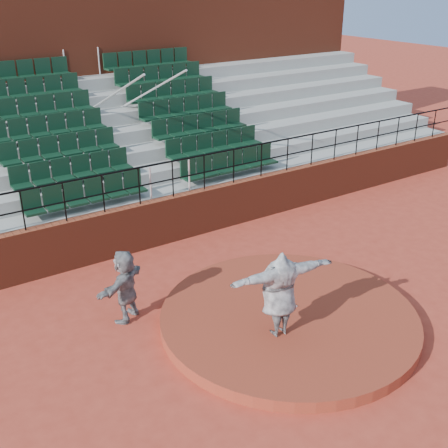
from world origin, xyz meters
The scene contains 9 objects.
ground centered at (0.00, 0.00, 0.00)m, with size 90.00×90.00×0.00m, color #AF3A27.
pitchers_mound centered at (0.00, 0.00, 0.12)m, with size 5.50×5.50×0.25m, color maroon.
pitching_rubber centered at (0.00, 0.15, 0.27)m, with size 0.60×0.15×0.03m, color white.
boundary_wall centered at (0.00, 5.00, 0.65)m, with size 24.00×0.30×1.30m, color maroon.
wall_railing centered at (0.00, 5.00, 2.03)m, with size 24.04×0.05×1.03m.
seating_deck centered at (0.00, 8.65, 1.44)m, with size 24.00×5.97×4.63m.
press_box_facade centered at (0.00, 12.60, 3.55)m, with size 24.00×3.00×7.10m, color maroon.
pitcher centered at (-0.65, -0.43, 1.16)m, with size 2.24×0.61×1.82m, color black.
fielder centered at (-2.80, 2.09, 0.81)m, with size 1.51×0.48×1.63m, color black.
Camera 1 is at (-6.78, -7.68, 6.89)m, focal length 45.00 mm.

